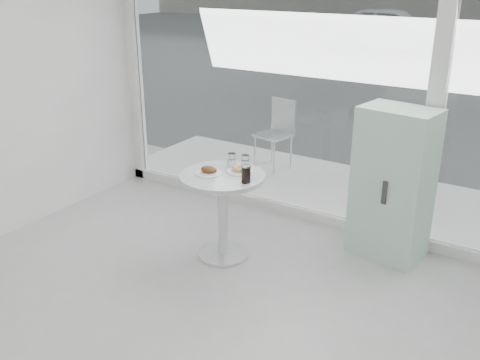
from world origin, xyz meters
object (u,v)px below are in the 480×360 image
Objects in this scene: water_tumbler_a at (232,161)px; main_table at (223,199)px; plate_fritter at (209,171)px; patio_chair at (277,129)px; plate_donut at (240,170)px; cola_glass at (246,174)px; car_white at (391,29)px; water_tumbler_b at (245,162)px; mint_cabinet at (393,184)px.

main_table is at bearing -79.35° from water_tumbler_a.
water_tumbler_a reaches higher than plate_fritter.
patio_chair is at bearing 106.66° from main_table.
water_tumbler_a is at bearing 149.64° from plate_donut.
cola_glass reaches higher than patio_chair.
water_tumbler_a is (-0.13, 0.08, 0.03)m from plate_donut.
plate_fritter is at bearing -137.62° from plate_donut.
patio_chair is at bearing -173.08° from car_white.
plate_donut is at bearing 134.43° from cola_glass.
car_white reaches higher than plate_donut.
water_tumbler_a is 1.09× the size of water_tumbler_b.
water_tumbler_a reaches higher than main_table.
cola_glass is (0.17, -0.17, 0.05)m from plate_donut.
main_table is at bearing -136.93° from mint_cabinet.
mint_cabinet is 1.56m from plate_fritter.
plate_fritter is 0.99× the size of plate_donut.
water_tumbler_a is at bearing -59.99° from patio_chair.
cola_glass is at bearing -54.89° from patio_chair.
water_tumbler_a is (-0.04, 0.20, 0.27)m from main_table.
patio_chair is at bearing 107.26° from water_tumbler_a.
car_white is 17.68× the size of plate_fritter.
mint_cabinet is 10.97× the size of water_tumbler_a.
car_white is 13.75m from plate_fritter.
main_table is 13.72m from car_white.
main_table is 5.31× the size of cola_glass.
patio_chair is at bearing 112.36° from cola_glass.
mint_cabinet is at bearing -166.35° from car_white.
mint_cabinet reaches higher than water_tumbler_b.
plate_fritter is at bearing -119.58° from water_tumbler_b.
water_tumbler_b is at bearing -56.69° from patio_chair.
mint_cabinet is 1.31m from plate_donut.
water_tumbler_a reaches higher than plate_donut.
mint_cabinet is 0.34× the size of car_white.
main_table is at bearing -172.14° from car_white.
plate_donut is 2.01× the size of water_tumbler_b.
cola_glass reaches higher than water_tumbler_a.
patio_chair is 7.11× the size of water_tumbler_a.
patio_chair is at bearing 152.81° from mint_cabinet.
cola_glass is at bearing -45.57° from plate_donut.
patio_chair is at bearing 110.56° from water_tumbler_b.
car_white reaches higher than main_table.
cola_glass is (0.90, -2.20, 0.30)m from patio_chair.
plate_fritter is 1.52× the size of cola_glass.
mint_cabinet reaches higher than plate_donut.
car_white reaches higher than patio_chair.
patio_chair is 2.17m from plate_donut.
car_white is 35.19× the size of water_tumbler_b.
mint_cabinet reaches higher than patio_chair.
mint_cabinet is (1.19, 0.81, 0.11)m from main_table.
water_tumbler_a is at bearing -172.12° from car_white.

